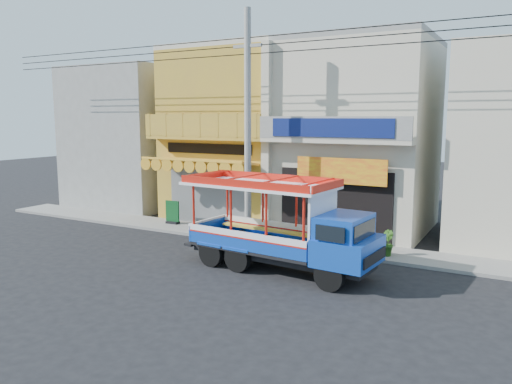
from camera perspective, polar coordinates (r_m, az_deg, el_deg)
ground at (r=16.79m, az=-3.58°, el=-8.59°), size 90.00×90.00×0.00m
sidewalk at (r=20.14m, az=2.56°, el=-5.49°), size 30.00×2.00×0.12m
shophouse_left at (r=24.94m, az=-1.61°, el=6.63°), size 6.00×7.50×8.24m
shophouse_right at (r=22.51m, az=11.76°, el=6.24°), size 6.00×6.75×8.24m
party_pilaster at (r=20.77m, az=1.19°, el=5.95°), size 0.35×0.30×8.00m
filler_building_left at (r=29.16m, az=-13.57°, el=6.07°), size 6.00×6.00×7.60m
utility_pole at (r=19.32m, az=-0.56°, el=8.82°), size 28.00×0.26×9.00m
songthaew_truck at (r=15.84m, az=4.17°, el=-4.19°), size 6.63×2.64×3.02m
green_sign at (r=23.11m, az=-9.52°, el=-2.50°), size 0.69×0.35×1.05m
potted_plant_a at (r=19.63m, az=7.46°, el=-4.16°), size 1.26×1.24×1.06m
potted_plant_b at (r=18.19m, az=14.74°, el=-5.65°), size 0.61×0.63×0.90m
potted_plant_c at (r=19.60m, az=10.93°, el=-4.16°), size 0.85×0.85×1.13m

